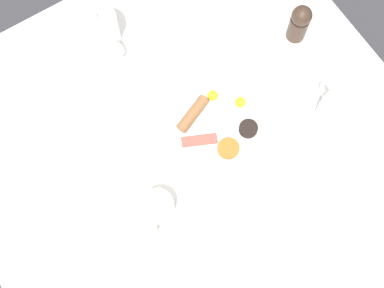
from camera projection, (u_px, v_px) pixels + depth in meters
ground_plane at (192, 208)px, 2.04m from camera, size 8.00×8.00×0.00m
table at (192, 154)px, 1.39m from camera, size 1.10×1.09×0.75m
breakfast_plate at (219, 122)px, 1.34m from camera, size 0.27×0.27×0.04m
teapot_near at (338, 115)px, 1.30m from camera, size 0.11×0.19×0.12m
teapot_far at (98, 28)px, 1.38m from camera, size 0.11×0.19×0.12m
teacup_with_saucer_left at (157, 208)px, 1.25m from camera, size 0.15×0.15×0.06m
pepper_grinder at (299, 23)px, 1.37m from camera, size 0.05×0.05×0.12m
napkin_folded at (198, 28)px, 1.43m from camera, size 0.15×0.17×0.01m
knife_by_plate at (80, 263)px, 1.24m from camera, size 0.16×0.16×0.00m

